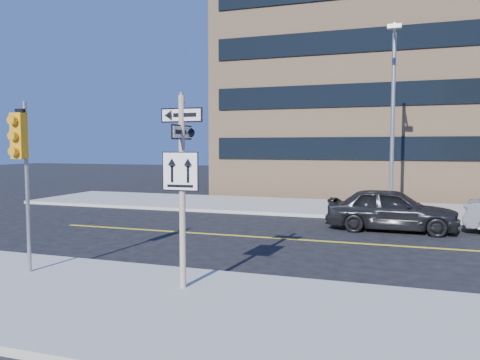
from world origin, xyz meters
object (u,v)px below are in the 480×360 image
(sign_pole, at_px, (182,179))
(streetlight_a, at_px, (393,109))
(parked_car_a, at_px, (391,209))
(traffic_signal, at_px, (21,150))

(sign_pole, distance_m, streetlight_a, 14.05)
(streetlight_a, bearing_deg, parked_car_a, -89.13)
(traffic_signal, xyz_separation_m, streetlight_a, (8.00, 13.42, 1.73))
(parked_car_a, bearing_deg, sign_pole, 156.62)
(traffic_signal, height_order, streetlight_a, streetlight_a)
(sign_pole, distance_m, parked_car_a, 10.22)
(sign_pole, xyz_separation_m, streetlight_a, (4.00, 13.27, 2.32))
(traffic_signal, distance_m, streetlight_a, 15.72)
(traffic_signal, bearing_deg, parked_car_a, 49.33)
(sign_pole, relative_size, parked_car_a, 0.87)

